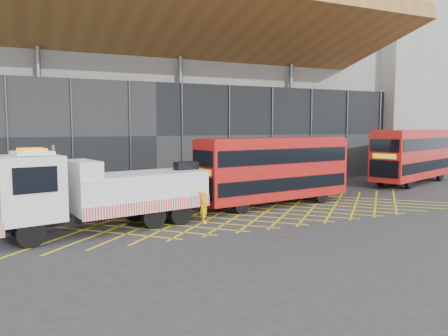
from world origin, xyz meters
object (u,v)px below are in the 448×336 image
recovery_truck (101,191)px  bus_towed (275,168)px  worker (204,206)px  bus_second (413,154)px

recovery_truck → bus_towed: size_ratio=1.10×
worker → recovery_truck: bearing=93.8°
worker → bus_towed: bearing=-54.7°
recovery_truck → worker: (4.83, -0.53, -0.98)m
bus_towed → worker: bearing=-163.1°
bus_towed → recovery_truck: bearing=-176.8°
bus_second → bus_towed: bearing=173.3°
bus_towed → bus_second: (15.73, 3.85, 0.21)m
bus_second → worker: 22.41m
worker → bus_second: bearing=-63.0°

